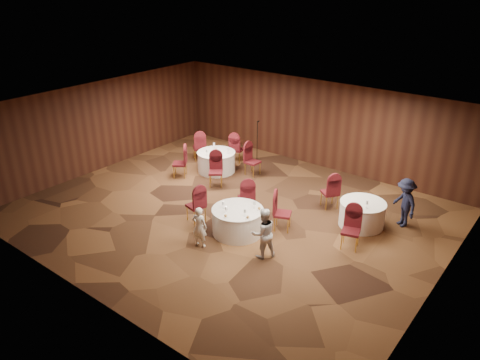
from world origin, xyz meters
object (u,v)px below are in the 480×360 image
Objects in this scene: table_right at (362,214)px; woman_a at (199,227)px; table_left at (216,161)px; mic_stand at (257,150)px; woman_b at (263,233)px; man_c at (405,203)px; table_main at (238,221)px.

woman_a is (-2.93, -3.66, 0.20)m from table_right.
table_left is 1.20× the size of woman_a.
mic_stand is at bearing -82.11° from woman_a.
table_right is at bearing -4.54° from table_left.
woman_b is 0.94× the size of man_c.
mic_stand reaches higher than woman_a.
man_c is at bearing -178.38° from woman_b.
mic_stand is 1.39× the size of woman_a.
mic_stand is 1.10× the size of man_c.
man_c is at bearing 38.35° from table_right.
table_left is 0.95× the size of man_c.
table_right is 1.23m from man_c.
mic_stand is at bearing -154.87° from man_c.
man_c reaches higher than table_right.
man_c is at bearing 42.94° from table_main.
man_c is (3.48, 3.24, 0.35)m from table_main.
table_right is (2.56, 2.51, -0.00)m from table_main.
woman_a is at bearing -36.36° from woman_b.
woman_b reaches higher than table_right.
woman_a is at bearing -92.98° from man_c.
woman_b is 4.38m from man_c.
woman_a reaches higher than table_main.
woman_b reaches higher than table_left.
woman_b is at bearing -37.55° from table_left.
table_main is 1.11× the size of table_right.
woman_a is 5.84m from man_c.
table_left is at bearing 175.46° from table_right.
man_c reaches higher than woman_a.
table_main is 1.23m from woman_a.
table_right is 3.33m from woman_b.
table_main is 1.05× the size of woman_b.
man_c is (6.80, 0.26, 0.35)m from table_left.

